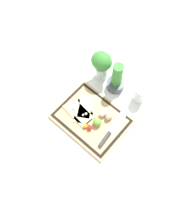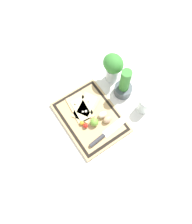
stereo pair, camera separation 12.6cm
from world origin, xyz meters
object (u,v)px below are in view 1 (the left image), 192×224
(pizza_slice_near, at_px, (79,112))
(sauce_jar, at_px, (140,95))
(cherry_tomato_yellow, at_px, (85,126))
(herb_pot, at_px, (116,81))
(knife, at_px, (109,134))
(egg_brown, at_px, (109,116))
(cherry_tomato_red, at_px, (90,128))
(lime, at_px, (97,122))
(herb_glass, at_px, (101,64))
(egg_pink, at_px, (103,113))
(pizza_slice_far, at_px, (85,109))

(pizza_slice_near, bearing_deg, sauce_jar, 56.25)
(pizza_slice_near, distance_m, cherry_tomato_yellow, 0.10)
(cherry_tomato_yellow, bearing_deg, pizza_slice_near, 152.73)
(pizza_slice_near, bearing_deg, herb_pot, 80.24)
(pizza_slice_near, distance_m, knife, 0.22)
(egg_brown, xyz_separation_m, herb_pot, (-0.11, 0.19, 0.04))
(egg_brown, bearing_deg, cherry_tomato_red, -107.90)
(pizza_slice_near, height_order, lime, lime)
(lime, bearing_deg, sauce_jar, 74.83)
(sauce_jar, height_order, herb_glass, herb_glass)
(knife, bearing_deg, egg_pink, 145.90)
(pizza_slice_far, bearing_deg, egg_brown, 20.10)
(lime, distance_m, herb_glass, 0.35)
(cherry_tomato_yellow, bearing_deg, knife, 23.39)
(egg_brown, bearing_deg, sauce_jar, 76.60)
(egg_pink, xyz_separation_m, cherry_tomato_red, (-0.00, -0.12, -0.01))
(pizza_slice_far, bearing_deg, pizza_slice_near, -110.43)
(pizza_slice_near, xyz_separation_m, lime, (0.13, 0.01, 0.02))
(pizza_slice_near, bearing_deg, cherry_tomato_yellow, -27.27)
(pizza_slice_far, distance_m, egg_brown, 0.15)
(pizza_slice_near, height_order, pizza_slice_far, same)
(egg_pink, bearing_deg, egg_brown, 10.00)
(pizza_slice_far, height_order, egg_brown, egg_brown)
(cherry_tomato_yellow, bearing_deg, herb_pot, 97.08)
(egg_brown, height_order, sauce_jar, sauce_jar)
(knife, bearing_deg, herb_pot, 122.15)
(pizza_slice_near, xyz_separation_m, pizza_slice_far, (0.01, 0.04, 0.00))
(cherry_tomato_yellow, relative_size, herb_glass, 0.12)
(lime, bearing_deg, herb_glass, 126.59)
(cherry_tomato_yellow, height_order, herb_glass, herb_glass)
(pizza_slice_near, distance_m, pizza_slice_far, 0.04)
(pizza_slice_far, bearing_deg, knife, -6.96)
(egg_brown, height_order, cherry_tomato_red, egg_brown)
(pizza_slice_far, relative_size, egg_brown, 3.81)
(herb_pot, height_order, sauce_jar, herb_pot)
(egg_pink, bearing_deg, pizza_slice_near, -145.20)
(cherry_tomato_red, xyz_separation_m, herb_glass, (-0.19, 0.32, 0.09))
(knife, relative_size, egg_pink, 5.00)
(sauce_jar, bearing_deg, knife, -88.00)
(egg_brown, relative_size, lime, 1.13)
(egg_brown, xyz_separation_m, sauce_jar, (0.05, 0.22, 0.01))
(pizza_slice_near, relative_size, sauce_jar, 1.73)
(pizza_slice_near, xyz_separation_m, egg_brown, (0.15, 0.09, 0.01))
(herb_pot, distance_m, herb_glass, 0.13)
(pizza_slice_far, height_order, cherry_tomato_yellow, cherry_tomato_yellow)
(knife, relative_size, egg_brown, 5.00)
(pizza_slice_far, distance_m, egg_pink, 0.11)
(pizza_slice_near, bearing_deg, egg_brown, 29.39)
(egg_brown, relative_size, cherry_tomato_yellow, 2.16)
(lime, relative_size, cherry_tomato_red, 1.71)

